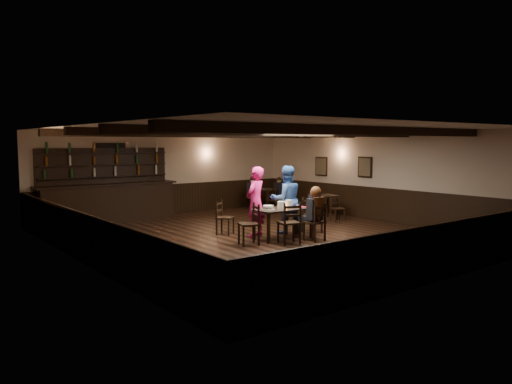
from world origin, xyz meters
TOP-DOWN VIEW (x-y plane):
  - ground at (0.00, 0.00)m, footprint 10.00×10.00m
  - room_shell at (0.01, 0.04)m, footprint 9.02×10.02m
  - dining_table at (0.27, -0.48)m, footprint 1.48×0.79m
  - chair_near_left at (-0.05, -1.12)m, footprint 0.57×0.55m
  - chair_near_right at (0.68, -1.24)m, footprint 0.45×0.43m
  - chair_end_left at (-0.77, -0.59)m, footprint 0.56×0.57m
  - chair_end_right at (1.33, -0.32)m, footprint 0.45×0.47m
  - chair_far_pushed at (-0.59, 0.92)m, footprint 0.55×0.55m
  - woman_pink at (-0.06, 0.20)m, footprint 0.75×0.63m
  - man_blue at (0.82, 0.03)m, footprint 1.04×0.94m
  - seated_person at (0.68, -1.18)m, footprint 0.36×0.55m
  - cake at (-0.16, -0.42)m, footprint 0.32×0.32m
  - plate_stack_a at (0.21, -0.48)m, footprint 0.19×0.19m
  - plate_stack_b at (0.46, -0.47)m, footprint 0.17×0.17m
  - tea_light at (0.38, -0.42)m, footprint 0.05×0.05m
  - salt_shaker at (0.66, -0.56)m, footprint 0.03×0.03m
  - pepper_shaker at (0.72, -0.53)m, footprint 0.03×0.03m
  - drink_glass at (0.61, -0.40)m, footprint 0.06×0.06m
  - menu_red at (0.77, -0.56)m, footprint 0.35×0.28m
  - menu_blue at (0.84, -0.36)m, footprint 0.32×0.26m
  - bar_counter at (-2.15, 4.72)m, footprint 4.17×0.70m
  - back_table_a at (3.37, 1.18)m, footprint 0.89×0.89m
  - back_table_b at (3.14, 3.91)m, footprint 0.99×0.99m
  - bg_patron_left at (2.58, 3.76)m, footprint 0.34×0.42m
  - bg_patron_right at (3.82, 3.85)m, footprint 0.20×0.32m

SIDE VIEW (x-z plane):
  - ground at x=0.00m, z-range 0.00..0.00m
  - chair_far_pushed at x=-0.59m, z-range 0.07..0.95m
  - chair_near_right at x=0.68m, z-range 0.08..0.98m
  - chair_end_right at x=1.33m, z-range 0.08..1.01m
  - chair_end_left at x=-0.77m, z-range 0.08..1.04m
  - chair_near_left at x=-0.05m, z-range 0.08..1.07m
  - back_table_a at x=3.37m, z-range 0.27..1.01m
  - back_table_b at x=3.14m, z-range 0.27..1.02m
  - dining_table at x=0.27m, z-range 0.28..1.04m
  - bar_counter at x=-2.15m, z-range -0.37..1.83m
  - menu_red at x=0.77m, z-range 0.75..0.76m
  - menu_blue at x=0.84m, z-range 0.75..0.76m
  - tea_light at x=0.38m, z-range 0.75..0.81m
  - salt_shaker at x=0.66m, z-range 0.75..0.83m
  - pepper_shaker at x=0.72m, z-range 0.75..0.84m
  - cake at x=-0.16m, z-range 0.75..0.85m
  - bg_patron_right at x=3.82m, z-range 0.46..1.14m
  - drink_glass at x=0.61m, z-range 0.75..0.85m
  - plate_stack_a at x=0.21m, z-range 0.75..0.93m
  - bg_patron_left at x=2.58m, z-range 0.47..1.23m
  - plate_stack_b at x=0.46m, z-range 0.75..0.95m
  - seated_person at x=0.68m, z-range 0.42..1.30m
  - woman_pink at x=-0.06m, z-range 0.00..1.76m
  - man_blue at x=0.82m, z-range 0.00..1.77m
  - room_shell at x=0.01m, z-range 0.39..3.10m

